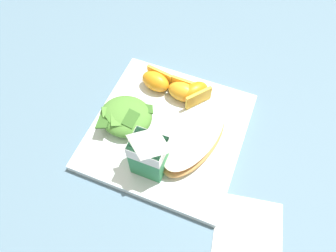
# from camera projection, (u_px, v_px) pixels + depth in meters

# --- Properties ---
(ground) EXTENTS (3.00, 3.00, 0.00)m
(ground) POSITION_uv_depth(u_px,v_px,m) (168.00, 133.00, 0.61)
(ground) COLOR slate
(white_plate) EXTENTS (0.28, 0.28, 0.02)m
(white_plate) POSITION_uv_depth(u_px,v_px,m) (168.00, 131.00, 0.60)
(white_plate) COLOR silver
(white_plate) RESTS_ON ground
(cheesy_pizza_bread) EXTENTS (0.12, 0.18, 0.04)m
(cheesy_pizza_bread) POSITION_uv_depth(u_px,v_px,m) (194.00, 139.00, 0.56)
(cheesy_pizza_bread) COLOR tan
(cheesy_pizza_bread) RESTS_ON white_plate
(green_salad_pile) EXTENTS (0.10, 0.10, 0.04)m
(green_salad_pile) POSITION_uv_depth(u_px,v_px,m) (126.00, 116.00, 0.59)
(green_salad_pile) COLOR #4C8433
(green_salad_pile) RESTS_ON white_plate
(milk_carton) EXTENTS (0.06, 0.04, 0.11)m
(milk_carton) POSITION_uv_depth(u_px,v_px,m) (150.00, 152.00, 0.50)
(milk_carton) COLOR #2D8451
(milk_carton) RESTS_ON white_plate
(orange_wedge_front) EXTENTS (0.07, 0.07, 0.04)m
(orange_wedge_front) POSITION_uv_depth(u_px,v_px,m) (195.00, 93.00, 0.62)
(orange_wedge_front) COLOR orange
(orange_wedge_front) RESTS_ON white_plate
(orange_wedge_middle) EXTENTS (0.06, 0.04, 0.04)m
(orange_wedge_middle) POSITION_uv_depth(u_px,v_px,m) (183.00, 91.00, 0.62)
(orange_wedge_middle) COLOR orange
(orange_wedge_middle) RESTS_ON white_plate
(orange_wedge_rear) EXTENTS (0.07, 0.05, 0.04)m
(orange_wedge_rear) POSITION_uv_depth(u_px,v_px,m) (156.00, 81.00, 0.63)
(orange_wedge_rear) COLOR orange
(orange_wedge_rear) RESTS_ON white_plate
(paper_napkin) EXTENTS (0.13, 0.13, 0.00)m
(paper_napkin) POSITION_uv_depth(u_px,v_px,m) (248.00, 230.00, 0.51)
(paper_napkin) COLOR white
(paper_napkin) RESTS_ON ground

